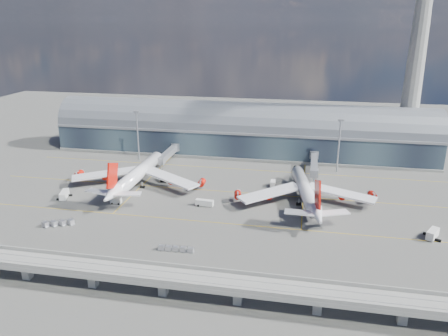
% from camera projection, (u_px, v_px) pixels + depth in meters
% --- Properties ---
extents(ground, '(500.00, 500.00, 0.00)m').
position_uv_depth(ground, '(209.00, 210.00, 167.04)').
color(ground, '#474744').
rests_on(ground, ground).
extents(taxi_lines, '(200.00, 80.12, 0.01)m').
position_uv_depth(taxi_lines, '(221.00, 189.00, 187.57)').
color(taxi_lines, gold).
rests_on(taxi_lines, ground).
extents(terminal, '(200.00, 30.00, 28.00)m').
position_uv_depth(terminal, '(241.00, 132.00, 235.81)').
color(terminal, '#202936').
rests_on(terminal, ground).
extents(control_tower, '(19.00, 19.00, 103.00)m').
position_uv_depth(control_tower, '(416.00, 58.00, 212.05)').
color(control_tower, gray).
rests_on(control_tower, ground).
extents(guideway, '(220.00, 8.50, 7.20)m').
position_uv_depth(guideway, '(163.00, 277.00, 114.25)').
color(guideway, gray).
rests_on(guideway, ground).
extents(floodlight_mast_left, '(3.00, 0.70, 25.70)m').
position_uv_depth(floodlight_mast_left, '(138.00, 134.00, 222.77)').
color(floodlight_mast_left, gray).
rests_on(floodlight_mast_left, ground).
extents(floodlight_mast_right, '(3.00, 0.70, 25.70)m').
position_uv_depth(floodlight_mast_right, '(339.00, 144.00, 204.67)').
color(floodlight_mast_right, gray).
rests_on(floodlight_mast_right, ground).
extents(airliner_left, '(59.87, 62.85, 19.21)m').
position_uv_depth(airliner_left, '(137.00, 174.00, 189.21)').
color(airliner_left, white).
rests_on(airliner_left, ground).
extents(airliner_right, '(56.26, 58.87, 18.75)m').
position_uv_depth(airliner_right, '(306.00, 192.00, 171.82)').
color(airliner_right, white).
rests_on(airliner_right, ground).
extents(jet_bridge_left, '(4.40, 28.00, 7.25)m').
position_uv_depth(jet_bridge_left, '(169.00, 153.00, 220.68)').
color(jet_bridge_left, gray).
rests_on(jet_bridge_left, ground).
extents(jet_bridge_right, '(4.40, 32.00, 7.25)m').
position_uv_depth(jet_bridge_right, '(314.00, 163.00, 205.83)').
color(jet_bridge_right, gray).
rests_on(jet_bridge_right, ground).
extents(service_truck_0, '(4.45, 7.72, 3.04)m').
position_uv_depth(service_truck_0, '(64.00, 195.00, 177.71)').
color(service_truck_0, silver).
rests_on(service_truck_0, ground).
extents(service_truck_1, '(4.31, 2.22, 2.47)m').
position_uv_depth(service_truck_1, '(116.00, 201.00, 172.55)').
color(service_truck_1, silver).
rests_on(service_truck_1, ground).
extents(service_truck_2, '(7.20, 2.60, 2.56)m').
position_uv_depth(service_truck_2, '(205.00, 203.00, 170.41)').
color(service_truck_2, silver).
rests_on(service_truck_2, ground).
extents(service_truck_3, '(5.39, 6.85, 3.13)m').
position_uv_depth(service_truck_3, '(433.00, 234.00, 145.09)').
color(service_truck_3, silver).
rests_on(service_truck_3, ground).
extents(service_truck_4, '(2.25, 4.42, 2.55)m').
position_uv_depth(service_truck_4, '(273.00, 184.00, 190.53)').
color(service_truck_4, silver).
rests_on(service_truck_4, ground).
extents(service_truck_5, '(5.54, 6.11, 2.90)m').
position_uv_depth(service_truck_5, '(167.00, 178.00, 196.84)').
color(service_truck_5, silver).
rests_on(service_truck_5, ground).
extents(cargo_train_0, '(10.85, 6.04, 1.85)m').
position_uv_depth(cargo_train_0, '(58.00, 223.00, 154.15)').
color(cargo_train_0, gray).
rests_on(cargo_train_0, ground).
extents(cargo_train_1, '(11.70, 1.87, 1.55)m').
position_uv_depth(cargo_train_1, '(176.00, 249.00, 137.25)').
color(cargo_train_1, gray).
rests_on(cargo_train_1, ground).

